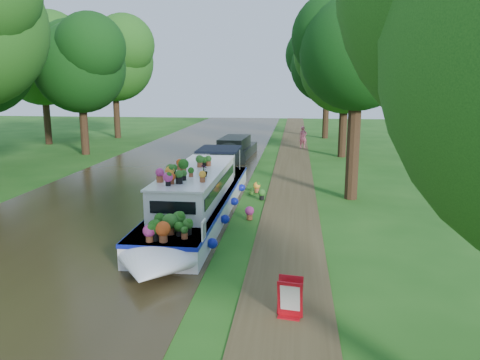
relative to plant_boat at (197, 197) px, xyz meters
name	(u,v)px	position (x,y,z in m)	size (l,w,h in m)	color
ground	(259,214)	(2.25, 0.87, -0.85)	(100.00, 100.00, 0.00)	#1C5014
canal_water	(111,209)	(-3.75, 0.87, -0.84)	(10.00, 100.00, 0.02)	black
towpath	(290,215)	(3.45, 0.87, -0.84)	(2.20, 100.00, 0.03)	#43381F
plant_boat	(197,197)	(0.00, 0.00, 0.00)	(2.29, 13.52, 2.28)	silver
tree_near_overhang	(358,43)	(6.04, 3.93, 5.75)	(5.52, 5.28, 8.99)	black
tree_near_mid	(345,61)	(6.73, 15.95, 5.58)	(6.90, 6.60, 9.40)	black
tree_near_far	(328,59)	(6.23, 26.96, 6.20)	(7.59, 7.26, 10.30)	black
tree_far_c	(80,60)	(-11.27, 14.95, 5.67)	(7.13, 6.82, 9.59)	black
tree_far_d	(114,55)	(-12.77, 24.96, 6.55)	(8.05, 7.70, 10.85)	black
tree_far_h	(42,55)	(-16.77, 19.96, 6.28)	(7.82, 7.48, 10.49)	black
second_boat	(235,150)	(-0.50, 14.55, -0.28)	(2.44, 7.36, 1.40)	black
sandwich_board	(290,300)	(3.55, -7.15, -0.43)	(0.57, 0.50, 0.87)	red
pedestrian_pink	(303,137)	(4.15, 19.85, 0.01)	(0.61, 0.40, 1.67)	#E25D81
verge_plant	(252,190)	(1.65, 4.15, -0.67)	(0.33, 0.29, 0.37)	#366D20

